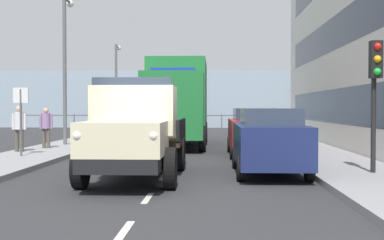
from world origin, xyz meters
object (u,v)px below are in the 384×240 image
(pedestrian_by_lamp, at_px, (19,125))
(lamp_post_promenade, at_px, (66,56))
(lorry_cargo_green, at_px, (178,100))
(car_white_oppositeside_0, at_px, (122,127))
(car_grey_oppositeside_2, at_px, (154,120))
(truck_vintage_cream, at_px, (135,131))
(pedestrian_with_bag, at_px, (46,125))
(traffic_light_near, at_px, (375,77))
(lamp_post_far, at_px, (117,79))
(street_sign, at_px, (21,109))
(car_red_kerbside_1, at_px, (253,131))
(car_maroon_oppositeside_1, at_px, (140,123))
(car_navy_kerbside_near, at_px, (269,140))

(pedestrian_by_lamp, height_order, lamp_post_promenade, lamp_post_promenade)
(lorry_cargo_green, relative_size, car_white_oppositeside_0, 1.91)
(car_grey_oppositeside_2, bearing_deg, truck_vintage_cream, 95.53)
(pedestrian_with_bag, relative_size, traffic_light_near, 0.50)
(truck_vintage_cream, xyz_separation_m, lamp_post_far, (4.36, -20.36, 2.42))
(lorry_cargo_green, bearing_deg, pedestrian_with_bag, 30.70)
(car_grey_oppositeside_2, distance_m, lamp_post_far, 3.74)
(traffic_light_near, relative_size, street_sign, 1.42)
(car_white_oppositeside_0, xyz_separation_m, pedestrian_with_bag, (2.60, 2.15, 0.18))
(truck_vintage_cream, xyz_separation_m, lorry_cargo_green, (-0.31, -10.52, 0.90))
(car_red_kerbside_1, height_order, car_white_oppositeside_0, same)
(lamp_post_far, bearing_deg, traffic_light_near, 117.00)
(car_red_kerbside_1, height_order, pedestrian_by_lamp, pedestrian_by_lamp)
(car_red_kerbside_1, distance_m, street_sign, 8.05)
(car_maroon_oppositeside_1, height_order, lamp_post_promenade, lamp_post_promenade)
(truck_vintage_cream, height_order, pedestrian_with_bag, truck_vintage_cream)
(pedestrian_by_lamp, bearing_deg, car_white_oppositeside_0, -128.80)
(lamp_post_promenade, bearing_deg, lamp_post_far, -90.83)
(lorry_cargo_green, bearing_deg, lamp_post_promenade, 10.44)
(car_navy_kerbside_near, distance_m, lamp_post_far, 20.85)
(lorry_cargo_green, distance_m, lamp_post_far, 10.99)
(lorry_cargo_green, height_order, pedestrian_by_lamp, lorry_cargo_green)
(truck_vintage_cream, xyz_separation_m, car_navy_kerbside_near, (-3.32, -1.16, -0.28))
(car_red_kerbside_1, bearing_deg, car_grey_oppositeside_2, -70.54)
(car_navy_kerbside_near, relative_size, traffic_light_near, 1.28)
(street_sign, bearing_deg, car_grey_oppositeside_2, -97.76)
(car_red_kerbside_1, height_order, street_sign, street_sign)
(lamp_post_promenade, bearing_deg, traffic_light_near, 138.26)
(car_navy_kerbside_near, bearing_deg, lamp_post_promenade, -47.25)
(lorry_cargo_green, distance_m, car_navy_kerbside_near, 9.91)
(lamp_post_far, bearing_deg, car_red_kerbside_1, 118.61)
(car_white_oppositeside_0, bearing_deg, pedestrian_with_bag, 39.59)
(truck_vintage_cream, height_order, car_red_kerbside_1, truck_vintage_cream)
(lorry_cargo_green, bearing_deg, pedestrian_by_lamp, 40.21)
(pedestrian_with_bag, bearing_deg, lorry_cargo_green, -149.30)
(lorry_cargo_green, xyz_separation_m, car_white_oppositeside_0, (2.40, 0.82, -1.18))
(truck_vintage_cream, xyz_separation_m, pedestrian_by_lamp, (5.13, -5.92, -0.05))
(pedestrian_with_bag, bearing_deg, car_red_kerbside_1, 171.00)
(car_maroon_oppositeside_1, xyz_separation_m, pedestrian_by_lamp, (3.04, 9.27, 0.23))
(car_white_oppositeside_0, bearing_deg, car_navy_kerbside_near, 122.36)
(pedestrian_by_lamp, bearing_deg, lamp_post_far, -93.09)
(pedestrian_with_bag, bearing_deg, car_maroon_oppositeside_1, -108.83)
(truck_vintage_cream, bearing_deg, traffic_light_near, -175.66)
(truck_vintage_cream, distance_m, car_grey_oppositeside_2, 21.71)
(pedestrian_with_bag, relative_size, lamp_post_promenade, 0.25)
(lorry_cargo_green, distance_m, car_red_kerbside_1, 5.33)
(car_maroon_oppositeside_1, height_order, car_grey_oppositeside_2, same)
(car_red_kerbside_1, bearing_deg, traffic_light_near, 112.93)
(lamp_post_far, bearing_deg, pedestrian_by_lamp, 86.91)
(lamp_post_far, bearing_deg, car_grey_oppositeside_2, -151.07)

